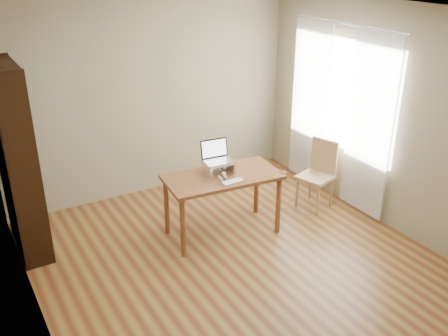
{
  "coord_description": "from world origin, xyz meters",
  "views": [
    {
      "loc": [
        -2.42,
        -3.68,
        3.14
      ],
      "look_at": [
        0.18,
        0.7,
        0.85
      ],
      "focal_mm": 40.0,
      "sensor_mm": 36.0,
      "label": 1
    }
  ],
  "objects_px": {
    "bookshelf": "(18,162)",
    "keyboard": "(233,182)",
    "cat": "(216,167)",
    "chair": "(320,172)",
    "desk": "(222,184)",
    "laptop": "(216,156)"
  },
  "relations": [
    {
      "from": "desk",
      "to": "laptop",
      "type": "height_order",
      "value": "laptop"
    },
    {
      "from": "desk",
      "to": "keyboard",
      "type": "height_order",
      "value": "keyboard"
    },
    {
      "from": "desk",
      "to": "cat",
      "type": "height_order",
      "value": "cat"
    },
    {
      "from": "chair",
      "to": "desk",
      "type": "bearing_deg",
      "value": 161.18
    },
    {
      "from": "desk",
      "to": "bookshelf",
      "type": "bearing_deg",
      "value": 163.2
    },
    {
      "from": "desk",
      "to": "cat",
      "type": "relative_size",
      "value": 2.83
    },
    {
      "from": "desk",
      "to": "keyboard",
      "type": "relative_size",
      "value": 5.26
    },
    {
      "from": "cat",
      "to": "desk",
      "type": "bearing_deg",
      "value": -69.91
    },
    {
      "from": "cat",
      "to": "chair",
      "type": "distance_m",
      "value": 1.49
    },
    {
      "from": "laptop",
      "to": "bookshelf",
      "type": "bearing_deg",
      "value": 166.62
    },
    {
      "from": "desk",
      "to": "cat",
      "type": "distance_m",
      "value": 0.21
    },
    {
      "from": "chair",
      "to": "keyboard",
      "type": "bearing_deg",
      "value": 170.02
    },
    {
      "from": "bookshelf",
      "to": "keyboard",
      "type": "distance_m",
      "value": 2.28
    },
    {
      "from": "cat",
      "to": "chair",
      "type": "height_order",
      "value": "cat"
    },
    {
      "from": "bookshelf",
      "to": "cat",
      "type": "xyz_separation_m",
      "value": [
        1.98,
        -0.72,
        -0.23
      ]
    },
    {
      "from": "bookshelf",
      "to": "desk",
      "type": "relative_size",
      "value": 1.54
    },
    {
      "from": "desk",
      "to": "laptop",
      "type": "xyz_separation_m",
      "value": [
        0.0,
        0.14,
        0.3
      ]
    },
    {
      "from": "desk",
      "to": "chair",
      "type": "bearing_deg",
      "value": 3.99
    },
    {
      "from": "cat",
      "to": "keyboard",
      "type": "bearing_deg",
      "value": -78.09
    },
    {
      "from": "bookshelf",
      "to": "laptop",
      "type": "bearing_deg",
      "value": -19.13
    },
    {
      "from": "bookshelf",
      "to": "desk",
      "type": "xyz_separation_m",
      "value": [
        2.0,
        -0.83,
        -0.41
      ]
    },
    {
      "from": "cat",
      "to": "chair",
      "type": "relative_size",
      "value": 0.55
    }
  ]
}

